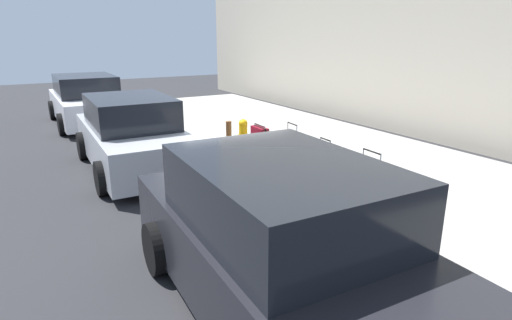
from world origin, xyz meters
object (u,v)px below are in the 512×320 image
suitcase_navy_0 (369,191)px  suitcase_olive_5 (275,153)px  parked_car_white_2 (87,101)px  suitcase_silver_2 (324,173)px  parked_car_charcoal_0 (282,246)px  suitcase_black_1 (347,184)px  fire_hydrant (243,135)px  suitcase_maroon_6 (260,144)px  suitcase_red_4 (291,157)px  bollard_post (229,135)px  suitcase_teal_3 (305,165)px  parked_car_silver_1 (132,136)px

suitcase_navy_0 → suitcase_olive_5: bearing=-0.4°
parked_car_white_2 → suitcase_silver_2: bearing=-164.7°
suitcase_navy_0 → parked_car_charcoal_0: size_ratio=0.22×
suitcase_silver_2 → parked_car_white_2: parked_car_white_2 is taller
suitcase_black_1 → fire_hydrant: size_ratio=0.97×
suitcase_maroon_6 → parked_car_white_2: (6.83, 2.42, 0.22)m
suitcase_black_1 → suitcase_silver_2: bearing=7.2°
suitcase_black_1 → suitcase_red_4: suitcase_red_4 is taller
suitcase_red_4 → suitcase_maroon_6: suitcase_red_4 is taller
suitcase_maroon_6 → parked_car_charcoal_0: size_ratio=0.18×
bollard_post → parked_car_charcoal_0: 6.22m
suitcase_black_1 → suitcase_red_4: 1.56m
suitcase_maroon_6 → parked_car_white_2: 7.25m
suitcase_teal_3 → fire_hydrant: size_ratio=0.94×
suitcase_teal_3 → bollard_post: (2.95, 0.09, -0.01)m
suitcase_black_1 → bollard_post: suitcase_black_1 is taller
suitcase_maroon_6 → parked_car_silver_1: bearing=63.0°
suitcase_silver_2 → bollard_post: bearing=2.1°
suitcase_navy_0 → parked_car_white_2: bearing=13.5°
fire_hydrant → parked_car_charcoal_0: size_ratio=0.17×
suitcase_maroon_6 → fire_hydrant: 0.84m
suitcase_olive_5 → parked_car_charcoal_0: 4.60m
suitcase_black_1 → parked_car_silver_1: size_ratio=0.18×
suitcase_teal_3 → suitcase_maroon_6: bearing=-0.2°
suitcase_red_4 → suitcase_black_1: bearing=-178.3°
suitcase_teal_3 → suitcase_red_4: (0.52, -0.05, 0.02)m
suitcase_maroon_6 → parked_car_silver_1: parked_car_silver_1 is taller
parked_car_charcoal_0 → parked_car_white_2: bearing=0.0°
suitcase_silver_2 → suitcase_red_4: 1.02m
parked_car_charcoal_0 → suitcase_red_4: bearing=-36.5°
parked_car_white_2 → suitcase_navy_0: bearing=-166.5°
suitcase_black_1 → parked_car_charcoal_0: (-1.79, 2.52, 0.37)m
suitcase_maroon_6 → suitcase_teal_3: bearing=179.8°
suitcase_teal_3 → parked_car_silver_1: size_ratio=0.17×
suitcase_maroon_6 → parked_car_silver_1: (1.24, 2.42, 0.22)m
parked_car_charcoal_0 → suitcase_maroon_6: bearing=-28.4°
suitcase_maroon_6 → parked_car_white_2: bearing=19.5°
suitcase_olive_5 → fire_hydrant: bearing=-1.2°
fire_hydrant → bollard_post: bearing=18.3°
suitcase_navy_0 → parked_car_charcoal_0: parked_car_charcoal_0 is taller
suitcase_maroon_6 → parked_car_charcoal_0: (-4.47, 2.42, 0.26)m
suitcase_navy_0 → suitcase_olive_5: (2.67, -0.02, -0.05)m
suitcase_teal_3 → fire_hydrant: (2.50, -0.06, 0.07)m
suitcase_olive_5 → suitcase_maroon_6: size_ratio=0.82×
suitcase_teal_3 → fire_hydrant: bearing=-1.3°
suitcase_silver_2 → parked_car_charcoal_0: size_ratio=0.21×
fire_hydrant → parked_car_charcoal_0: parked_car_charcoal_0 is taller
suitcase_olive_5 → parked_car_charcoal_0: bearing=147.8°
suitcase_black_1 → parked_car_silver_1: 4.67m
suitcase_black_1 → suitcase_teal_3: (1.03, 0.10, 0.08)m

